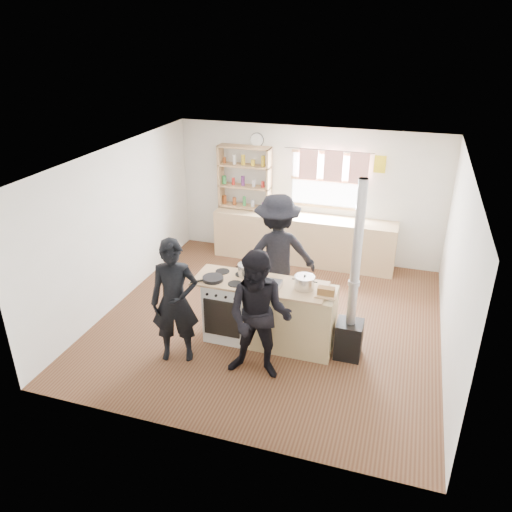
% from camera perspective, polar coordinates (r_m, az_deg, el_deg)
% --- Properties ---
extents(ground, '(5.00, 5.00, 0.01)m').
position_cam_1_polar(ground, '(7.74, 1.61, -7.33)').
color(ground, brown).
rests_on(ground, ground).
extents(back_counter, '(3.40, 0.55, 0.90)m').
position_cam_1_polar(back_counter, '(9.44, 5.41, 1.93)').
color(back_counter, tan).
rests_on(back_counter, ground).
extents(shelving_unit, '(1.00, 0.28, 1.20)m').
position_cam_1_polar(shelving_unit, '(9.50, -1.32, 8.98)').
color(shelving_unit, tan).
rests_on(shelving_unit, back_counter).
extents(thermos, '(0.10, 0.10, 0.33)m').
position_cam_1_polar(thermos, '(9.08, 11.58, 4.74)').
color(thermos, silver).
rests_on(thermos, back_counter).
extents(cooking_island, '(1.97, 0.64, 0.93)m').
position_cam_1_polar(cooking_island, '(7.00, 1.54, -6.55)').
color(cooking_island, white).
rests_on(cooking_island, ground).
extents(skillet_greens, '(0.41, 0.41, 0.05)m').
position_cam_1_polar(skillet_greens, '(6.88, -4.94, -2.56)').
color(skillet_greens, black).
rests_on(skillet_greens, cooking_island).
extents(roast_tray, '(0.31, 0.26, 0.07)m').
position_cam_1_polar(roast_tray, '(6.69, 1.55, -3.22)').
color(roast_tray, silver).
rests_on(roast_tray, cooking_island).
extents(stockpot_stove, '(0.24, 0.24, 0.20)m').
position_cam_1_polar(stockpot_stove, '(6.96, -1.12, -1.59)').
color(stockpot_stove, silver).
rests_on(stockpot_stove, cooking_island).
extents(stockpot_counter, '(0.27, 0.27, 0.21)m').
position_cam_1_polar(stockpot_counter, '(6.64, 5.56, -3.02)').
color(stockpot_counter, silver).
rests_on(stockpot_counter, cooking_island).
extents(bread_board, '(0.28, 0.20, 0.12)m').
position_cam_1_polar(bread_board, '(6.52, 8.01, -4.13)').
color(bread_board, tan).
rests_on(bread_board, cooking_island).
extents(flue_heater, '(0.35, 0.35, 2.50)m').
position_cam_1_polar(flue_heater, '(6.74, 10.80, -6.63)').
color(flue_heater, black).
rests_on(flue_heater, ground).
extents(person_near_left, '(0.73, 0.59, 1.72)m').
position_cam_1_polar(person_near_left, '(6.58, -9.26, -5.16)').
color(person_near_left, black).
rests_on(person_near_left, ground).
extents(person_near_right, '(0.87, 0.70, 1.72)m').
position_cam_1_polar(person_near_right, '(6.17, 0.37, -6.95)').
color(person_near_right, black).
rests_on(person_near_right, ground).
extents(person_far, '(1.40, 1.15, 1.89)m').
position_cam_1_polar(person_far, '(7.61, 2.42, 0.22)').
color(person_far, black).
rests_on(person_far, ground).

